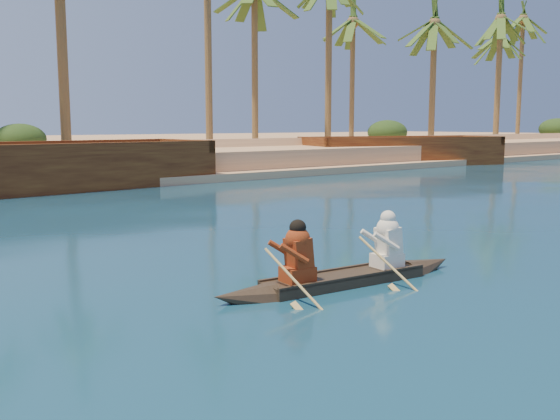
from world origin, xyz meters
TOP-DOWN VIEW (x-y plane):
  - sandy_embankment at (0.00, 46.89)m, footprint 150.00×51.00m
  - palm_grove at (0.00, 35.00)m, footprint 110.00×14.00m
  - shrub_cluster at (0.00, 31.50)m, footprint 100.00×6.00m
  - canoe at (-6.93, 5.65)m, footprint 4.84×1.13m
  - barge_mid at (-5.57, 23.97)m, footprint 13.60×5.31m
  - barge_right at (17.28, 25.05)m, footprint 13.53×7.85m

SIDE VIEW (x-z plane):
  - canoe at x=-6.93m, z-range -0.41..0.92m
  - sandy_embankment at x=0.00m, z-range -0.22..1.28m
  - barge_right at x=17.28m, z-range -0.32..1.82m
  - barge_mid at x=-5.57m, z-range -0.33..1.89m
  - shrub_cluster at x=0.00m, z-range 0.00..2.40m
  - palm_grove at x=0.00m, z-range 0.00..16.00m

